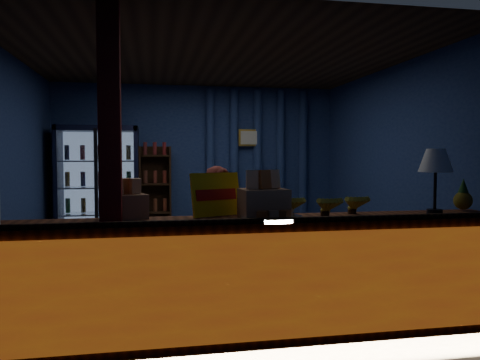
% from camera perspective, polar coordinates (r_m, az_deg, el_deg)
% --- Properties ---
extents(ground, '(4.60, 4.60, 0.00)m').
position_cam_1_polar(ground, '(5.77, -2.97, -11.61)').
color(ground, '#515154').
rests_on(ground, ground).
extents(room_walls, '(4.60, 4.60, 4.60)m').
position_cam_1_polar(room_walls, '(5.58, -3.01, 4.18)').
color(room_walls, navy).
rests_on(room_walls, ground).
extents(counter, '(4.40, 0.57, 0.99)m').
position_cam_1_polar(counter, '(3.82, 0.91, -11.82)').
color(counter, brown).
rests_on(counter, ground).
extents(support_post, '(0.16, 0.16, 2.60)m').
position_cam_1_polar(support_post, '(3.65, -15.49, 0.47)').
color(support_post, maroon).
rests_on(support_post, ground).
extents(beverage_cooler, '(1.20, 0.62, 1.90)m').
position_cam_1_polar(beverage_cooler, '(7.51, -16.80, -1.10)').
color(beverage_cooler, black).
rests_on(beverage_cooler, ground).
extents(bottle_shelf, '(0.50, 0.28, 1.60)m').
position_cam_1_polar(bottle_shelf, '(7.62, -10.29, -2.02)').
color(bottle_shelf, '#342310').
rests_on(bottle_shelf, ground).
extents(curtain_folds, '(1.74, 0.14, 2.50)m').
position_cam_1_polar(curtain_folds, '(7.87, 2.15, 1.87)').
color(curtain_folds, navy).
rests_on(curtain_folds, room_walls).
extents(framed_picture, '(0.36, 0.04, 0.28)m').
position_cam_1_polar(framed_picture, '(7.80, 1.15, 5.17)').
color(framed_picture, gold).
rests_on(framed_picture, room_walls).
extents(shopkeeper, '(0.53, 0.39, 1.36)m').
position_cam_1_polar(shopkeeper, '(4.30, -2.44, -7.38)').
color(shopkeeper, maroon).
rests_on(shopkeeper, ground).
extents(green_chair, '(0.62, 0.64, 0.57)m').
position_cam_1_polar(green_chair, '(7.22, 2.23, -6.32)').
color(green_chair, '#4E9D5A').
rests_on(green_chair, ground).
extents(side_table, '(0.57, 0.48, 0.54)m').
position_cam_1_polar(side_table, '(7.43, 5.94, -6.52)').
color(side_table, '#342310').
rests_on(side_table, ground).
extents(yellow_sign, '(0.45, 0.26, 0.36)m').
position_cam_1_polar(yellow_sign, '(3.89, -2.94, -1.77)').
color(yellow_sign, yellow).
rests_on(yellow_sign, counter).
extents(snack_box_left, '(0.38, 0.32, 0.39)m').
position_cam_1_polar(snack_box_left, '(3.76, 2.89, -2.61)').
color(snack_box_left, '#A97551').
rests_on(snack_box_left, counter).
extents(snack_box_centre, '(0.37, 0.33, 0.32)m').
position_cam_1_polar(snack_box_centre, '(3.83, -13.75, -2.93)').
color(snack_box_centre, '#A97551').
rests_on(snack_box_centre, counter).
extents(pastry_tray, '(0.50, 0.50, 0.08)m').
position_cam_1_polar(pastry_tray, '(3.70, 3.84, -4.41)').
color(pastry_tray, silver).
rests_on(pastry_tray, counter).
extents(banana_bunches, '(0.83, 0.31, 0.18)m').
position_cam_1_polar(banana_bunches, '(4.00, 10.20, -2.99)').
color(banana_bunches, yellow).
rests_on(banana_bunches, counter).
extents(table_lamp, '(0.29, 0.29, 0.56)m').
position_cam_1_polar(table_lamp, '(4.33, 22.74, 1.91)').
color(table_lamp, black).
rests_on(table_lamp, counter).
extents(pineapple, '(0.17, 0.17, 0.29)m').
position_cam_1_polar(pineapple, '(4.73, 25.55, -1.95)').
color(pineapple, olive).
rests_on(pineapple, counter).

